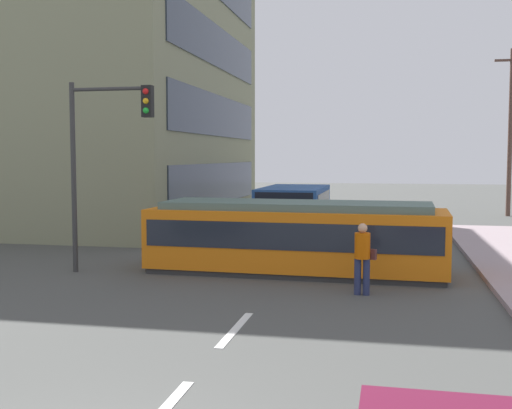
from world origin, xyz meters
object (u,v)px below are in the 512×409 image
Objects in this scene: traffic_light_mast at (103,141)px; streetcar_tram at (296,236)px; city_bus at (294,207)px; utility_pole_far at (510,130)px; pedestrian_crossing at (363,255)px.

streetcar_tram is at bearing 13.07° from traffic_light_mast.
utility_pole_far is (10.21, 9.51, 3.53)m from city_bus.
traffic_light_mast is (-5.12, -1.19, 2.60)m from streetcar_tram.
streetcar_tram reaches higher than city_bus.
city_bus is at bearing 106.00° from pedestrian_crossing.
city_bus is 1.01× the size of traffic_light_mast.
streetcar_tram is at bearing 127.49° from pedestrian_crossing.
pedestrian_crossing is 0.19× the size of utility_pole_far.
traffic_light_mast reaches higher than streetcar_tram.
streetcar_tram is 3.15m from pedestrian_crossing.
city_bus is 11.99m from pedestrian_crossing.
pedestrian_crossing is 7.64m from traffic_light_mast.
streetcar_tram is 4.90× the size of pedestrian_crossing.
traffic_light_mast is at bearing -166.93° from streetcar_tram.
pedestrian_crossing is at bearing -52.51° from streetcar_tram.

